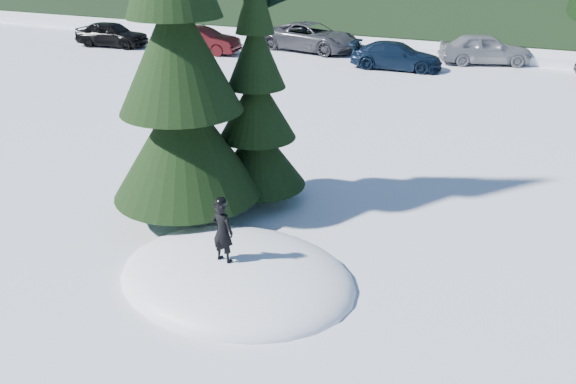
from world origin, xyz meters
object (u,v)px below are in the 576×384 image
at_px(car_0, 112,34).
at_px(spruce_tall, 179,67).
at_px(spruce_short, 257,114).
at_px(car_4, 485,49).
at_px(car_1, 201,40).
at_px(car_2, 312,37).
at_px(child_skier, 223,231).
at_px(car_3, 396,56).

bearing_deg(car_0, spruce_tall, -141.70).
height_order(spruce_short, car_4, spruce_short).
distance_m(spruce_tall, car_1, 19.47).
bearing_deg(spruce_tall, car_2, 104.94).
height_order(spruce_short, car_1, spruce_short).
distance_m(spruce_short, child_skier, 3.74).
bearing_deg(child_skier, car_2, -64.78).
xyz_separation_m(child_skier, car_1, (-12.33, 18.37, -0.38)).
distance_m(spruce_tall, spruce_short, 2.11).
xyz_separation_m(spruce_tall, car_1, (-10.23, 16.35, -2.64)).
height_order(car_1, car_2, car_2).
height_order(spruce_short, car_2, spruce_short).
height_order(car_0, car_4, car_4).
relative_size(car_2, car_3, 1.26).
distance_m(child_skier, car_3, 19.02).
relative_size(child_skier, car_1, 0.28).
xyz_separation_m(car_2, car_3, (5.37, -2.57, -0.13)).
xyz_separation_m(car_1, car_3, (10.40, 0.54, -0.06)).
height_order(spruce_short, car_3, spruce_short).
bearing_deg(car_2, spruce_tall, -154.42).
bearing_deg(car_4, car_3, 108.66).
height_order(child_skier, car_3, child_skier).
relative_size(spruce_tall, car_4, 2.00).
relative_size(child_skier, car_2, 0.22).
height_order(car_0, car_2, car_2).
distance_m(child_skier, car_0, 25.46).
xyz_separation_m(car_1, car_4, (14.01, 3.47, 0.05)).
height_order(spruce_tall, car_1, spruce_tall).
distance_m(spruce_short, car_0, 22.37).
relative_size(car_0, car_4, 0.95).
xyz_separation_m(spruce_tall, car_3, (0.17, 16.90, -2.70)).
xyz_separation_m(car_0, car_2, (10.74, 3.51, 0.05)).
bearing_deg(spruce_tall, car_1, 122.03).
relative_size(spruce_short, car_1, 1.30).
bearing_deg(car_2, spruce_short, -150.43).
xyz_separation_m(spruce_tall, car_0, (-15.93, 15.96, -2.62)).
bearing_deg(spruce_short, car_4, 81.42).
bearing_deg(car_2, car_0, 118.74).
height_order(car_0, car_1, car_0).
distance_m(car_0, car_4, 20.09).
distance_m(car_3, car_4, 4.64).
height_order(spruce_tall, car_3, spruce_tall).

